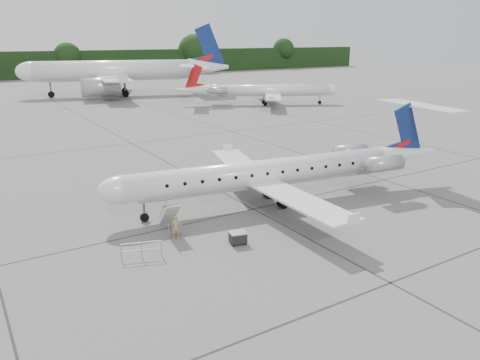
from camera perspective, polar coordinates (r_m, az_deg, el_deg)
ground at (r=33.52m, az=8.60°, el=-3.96°), size 320.00×320.00×0.00m
treeline at (r=155.18m, az=-24.95°, el=12.56°), size 260.00×4.00×8.00m
main_regional_jet at (r=33.87m, az=2.92°, el=2.43°), size 28.95×22.83×6.74m
airstair at (r=30.06m, az=-8.55°, el=-4.30°), size 1.23×2.59×2.11m
passenger at (r=28.92m, az=-7.81°, el=-5.77°), size 0.66×0.57×1.53m
safety_railing at (r=26.88m, az=-11.92°, el=-8.44°), size 2.11×0.77×1.00m
baggage_cart at (r=28.17m, az=-0.26°, el=-7.03°), size 1.11×0.97×0.82m
bg_narrowbody at (r=103.91m, az=-15.24°, el=13.89°), size 47.28×39.64×14.57m
bg_regional_right at (r=87.04m, az=3.69°, el=11.54°), size 33.96×30.76×7.29m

